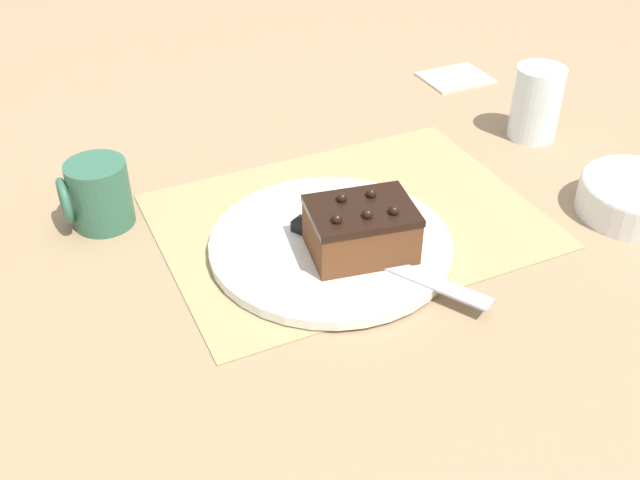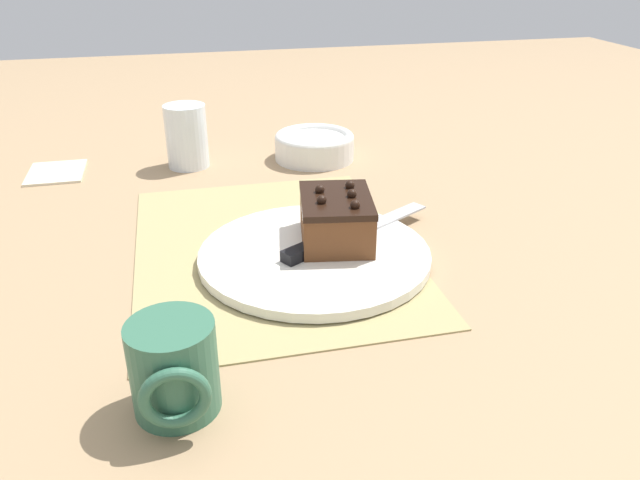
# 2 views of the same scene
# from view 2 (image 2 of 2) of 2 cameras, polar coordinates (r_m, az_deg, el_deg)

# --- Properties ---
(ground_plane) EXTENTS (3.00, 3.00, 0.00)m
(ground_plane) POSITION_cam_2_polar(r_m,az_deg,el_deg) (0.81, -4.50, -0.81)
(ground_plane) COLOR #9E7F5B
(placemat_woven) EXTENTS (0.46, 0.34, 0.00)m
(placemat_woven) POSITION_cam_2_polar(r_m,az_deg,el_deg) (0.81, -4.50, -0.68)
(placemat_woven) COLOR tan
(placemat_woven) RESTS_ON ground_plane
(cake_plate) EXTENTS (0.28, 0.28, 0.01)m
(cake_plate) POSITION_cam_2_polar(r_m,az_deg,el_deg) (0.77, -0.50, -1.37)
(cake_plate) COLOR white
(cake_plate) RESTS_ON placemat_woven
(chocolate_cake) EXTENTS (0.13, 0.11, 0.07)m
(chocolate_cake) POSITION_cam_2_polar(r_m,az_deg,el_deg) (0.78, 1.48, 1.98)
(chocolate_cake) COLOR brown
(chocolate_cake) RESTS_ON cake_plate
(serving_knife) EXTENTS (0.14, 0.23, 0.01)m
(serving_knife) POSITION_cam_2_polar(r_m,az_deg,el_deg) (0.78, 1.41, 0.08)
(serving_knife) COLOR black
(serving_knife) RESTS_ON cake_plate
(drinking_glass) EXTENTS (0.07, 0.07, 0.11)m
(drinking_glass) POSITION_cam_2_polar(r_m,az_deg,el_deg) (1.10, -12.10, 9.26)
(drinking_glass) COLOR white
(drinking_glass) RESTS_ON ground_plane
(small_bowl) EXTENTS (0.14, 0.14, 0.05)m
(small_bowl) POSITION_cam_2_polar(r_m,az_deg,el_deg) (1.12, -0.51, 8.67)
(small_bowl) COLOR white
(small_bowl) RESTS_ON ground_plane
(coffee_mug) EXTENTS (0.08, 0.07, 0.08)m
(coffee_mug) POSITION_cam_2_polar(r_m,az_deg,el_deg) (0.54, -13.20, -11.42)
(coffee_mug) COLOR #33664C
(coffee_mug) RESTS_ON ground_plane
(folded_napkin) EXTENTS (0.11, 0.09, 0.01)m
(folded_napkin) POSITION_cam_2_polar(r_m,az_deg,el_deg) (1.15, -22.99, 5.80)
(folded_napkin) COLOR beige
(folded_napkin) RESTS_ON ground_plane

